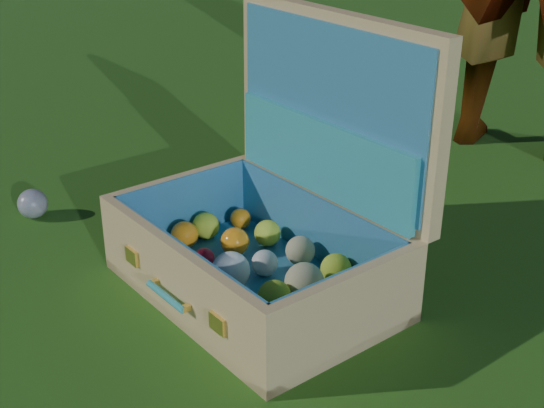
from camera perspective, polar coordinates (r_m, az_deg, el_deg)
The scene contains 3 objects.
ground at distance 1.75m, azimuth -3.58°, elevation -4.19°, with size 60.00×60.00×0.00m, color #215114.
stray_ball at distance 2.02m, azimuth -17.58°, elevation 0.02°, with size 0.08×0.08×0.08m, color teal.
suitcase at distance 1.59m, azimuth 0.66°, elevation -0.96°, with size 0.71×0.62×0.57m.
Camera 1 is at (0.84, -1.28, 0.86)m, focal length 50.00 mm.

